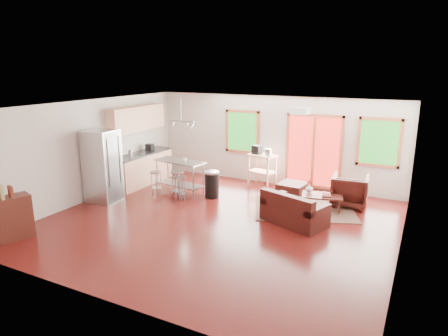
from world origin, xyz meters
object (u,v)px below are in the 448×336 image
at_px(refrigerator, 103,166).
at_px(island, 180,171).
at_px(rug, 304,208).
at_px(armchair, 350,189).
at_px(kitchen_cart, 262,159).
at_px(ottoman, 292,191).
at_px(coffee_table, 322,197).
at_px(loveseat, 293,211).

bearing_deg(refrigerator, island, 42.40).
distance_m(rug, refrigerator, 5.22).
bearing_deg(rug, armchair, 39.38).
bearing_deg(kitchen_cart, island, -138.24).
bearing_deg(island, ottoman, 15.81).
height_order(coffee_table, ottoman, ottoman).
height_order(coffee_table, refrigerator, refrigerator).
relative_size(coffee_table, kitchen_cart, 0.89).
bearing_deg(refrigerator, kitchen_cart, 39.28).
bearing_deg(coffee_table, armchair, 49.97).
height_order(loveseat, kitchen_cart, kitchen_cart).
bearing_deg(kitchen_cart, armchair, -12.15).
bearing_deg(ottoman, kitchen_cart, 147.53).
xyz_separation_m(coffee_table, armchair, (0.53, 0.63, 0.11)).
relative_size(refrigerator, kitchen_cart, 1.56).
bearing_deg(refrigerator, coffee_table, 14.76).
xyz_separation_m(rug, refrigerator, (-4.82, -1.76, 0.92)).
distance_m(coffee_table, refrigerator, 5.58).
distance_m(coffee_table, ottoman, 1.00).
height_order(ottoman, island, island).
distance_m(island, kitchen_cart, 2.39).
bearing_deg(coffee_table, rug, -162.01).
distance_m(armchair, ottoman, 1.45).
bearing_deg(kitchen_cart, ottoman, -32.47).
relative_size(island, kitchen_cart, 1.26).
bearing_deg(rug, refrigerator, -159.95).
relative_size(coffee_table, refrigerator, 0.57).
bearing_deg(island, armchair, 13.19).
bearing_deg(ottoman, rug, -48.94).
relative_size(ottoman, kitchen_cart, 0.56).
bearing_deg(refrigerator, ottoman, 23.20).
bearing_deg(island, rug, 4.40).
height_order(rug, loveseat, loveseat).
bearing_deg(rug, kitchen_cart, 141.75).
distance_m(loveseat, ottoman, 1.70).
xyz_separation_m(loveseat, kitchen_cart, (-1.72, 2.36, 0.52)).
xyz_separation_m(rug, armchair, (0.93, 0.76, 0.43)).
height_order(rug, island, island).
relative_size(loveseat, island, 1.04).
xyz_separation_m(rug, loveseat, (0.05, -1.04, 0.28)).
xyz_separation_m(island, kitchen_cart, (1.78, 1.59, 0.19)).
height_order(refrigerator, island, refrigerator).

